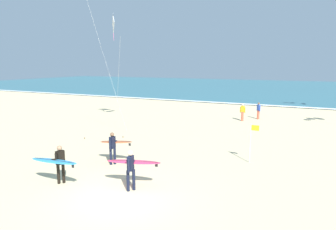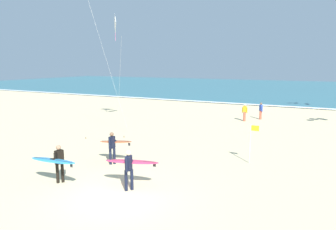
{
  "view_description": "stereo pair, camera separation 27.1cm",
  "coord_description": "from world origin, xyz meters",
  "px_view_note": "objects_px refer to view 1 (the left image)",
  "views": [
    {
      "loc": [
        6.57,
        -9.34,
        5.2
      ],
      "look_at": [
        -0.8,
        5.96,
        2.31
      ],
      "focal_mm": 32.41,
      "sensor_mm": 36.0,
      "label": 1
    },
    {
      "loc": [
        6.82,
        -9.22,
        5.2
      ],
      "look_at": [
        -0.8,
        5.96,
        2.31
      ],
      "focal_mm": 32.41,
      "sensor_mm": 36.0,
      "label": 2
    }
  ],
  "objects_px": {
    "surfer_trailing": "(132,165)",
    "lifeguard_flag": "(251,139)",
    "surfer_lead": "(114,144)",
    "surfer_third": "(57,161)",
    "bystander_blue_top": "(258,111)",
    "kite_diamond_ivory_mid": "(113,26)",
    "bystander_yellow_top": "(243,112)"
  },
  "relations": [
    {
      "from": "surfer_trailing",
      "to": "lifeguard_flag",
      "type": "relative_size",
      "value": 1.16
    },
    {
      "from": "surfer_trailing",
      "to": "surfer_lead",
      "type": "bearing_deg",
      "value": 137.77
    },
    {
      "from": "surfer_third",
      "to": "bystander_blue_top",
      "type": "bearing_deg",
      "value": 75.5
    },
    {
      "from": "surfer_trailing",
      "to": "kite_diamond_ivory_mid",
      "type": "bearing_deg",
      "value": 128.15
    },
    {
      "from": "surfer_lead",
      "to": "lifeguard_flag",
      "type": "distance_m",
      "value": 7.2
    },
    {
      "from": "kite_diamond_ivory_mid",
      "to": "lifeguard_flag",
      "type": "relative_size",
      "value": 4.36
    },
    {
      "from": "kite_diamond_ivory_mid",
      "to": "bystander_yellow_top",
      "type": "relative_size",
      "value": 5.76
    },
    {
      "from": "surfer_third",
      "to": "kite_diamond_ivory_mid",
      "type": "xyz_separation_m",
      "value": [
        -5.17,
        11.61,
        7.16
      ]
    },
    {
      "from": "surfer_lead",
      "to": "surfer_trailing",
      "type": "relative_size",
      "value": 0.81
    },
    {
      "from": "surfer_trailing",
      "to": "bystander_blue_top",
      "type": "bearing_deg",
      "value": 83.92
    },
    {
      "from": "surfer_lead",
      "to": "surfer_third",
      "type": "distance_m",
      "value": 3.44
    },
    {
      "from": "surfer_third",
      "to": "lifeguard_flag",
      "type": "xyz_separation_m",
      "value": [
        6.96,
        6.64,
        0.22
      ]
    },
    {
      "from": "surfer_trailing",
      "to": "surfer_third",
      "type": "xyz_separation_m",
      "value": [
        -3.14,
        -1.03,
        0.0
      ]
    },
    {
      "from": "surfer_third",
      "to": "bystander_blue_top",
      "type": "relative_size",
      "value": 1.57
    },
    {
      "from": "surfer_lead",
      "to": "kite_diamond_ivory_mid",
      "type": "relative_size",
      "value": 0.22
    },
    {
      "from": "surfer_lead",
      "to": "bystander_blue_top",
      "type": "bearing_deg",
      "value": 74.36
    },
    {
      "from": "bystander_yellow_top",
      "to": "bystander_blue_top",
      "type": "distance_m",
      "value": 1.94
    },
    {
      "from": "kite_diamond_ivory_mid",
      "to": "bystander_blue_top",
      "type": "xyz_separation_m",
      "value": [
        10.33,
        8.33,
        -7.39
      ]
    },
    {
      "from": "surfer_lead",
      "to": "kite_diamond_ivory_mid",
      "type": "height_order",
      "value": "kite_diamond_ivory_mid"
    },
    {
      "from": "kite_diamond_ivory_mid",
      "to": "bystander_yellow_top",
      "type": "bearing_deg",
      "value": 36.45
    },
    {
      "from": "surfer_trailing",
      "to": "kite_diamond_ivory_mid",
      "type": "relative_size",
      "value": 0.27
    },
    {
      "from": "surfer_third",
      "to": "surfer_trailing",
      "type": "bearing_deg",
      "value": 18.06
    },
    {
      "from": "bystander_yellow_top",
      "to": "lifeguard_flag",
      "type": "distance_m",
      "value": 12.13
    },
    {
      "from": "surfer_third",
      "to": "kite_diamond_ivory_mid",
      "type": "distance_m",
      "value": 14.59
    },
    {
      "from": "bystander_blue_top",
      "to": "lifeguard_flag",
      "type": "relative_size",
      "value": 0.76
    },
    {
      "from": "bystander_yellow_top",
      "to": "surfer_trailing",
      "type": "bearing_deg",
      "value": -92.83
    },
    {
      "from": "surfer_trailing",
      "to": "bystander_blue_top",
      "type": "xyz_separation_m",
      "value": [
        2.01,
        18.92,
        -0.24
      ]
    },
    {
      "from": "surfer_trailing",
      "to": "bystander_yellow_top",
      "type": "bearing_deg",
      "value": 87.17
    },
    {
      "from": "bystander_yellow_top",
      "to": "surfer_lead",
      "type": "bearing_deg",
      "value": -103.06
    },
    {
      "from": "kite_diamond_ivory_mid",
      "to": "lifeguard_flag",
      "type": "bearing_deg",
      "value": -22.31
    },
    {
      "from": "lifeguard_flag",
      "to": "surfer_trailing",
      "type": "bearing_deg",
      "value": -124.18
    },
    {
      "from": "surfer_lead",
      "to": "kite_diamond_ivory_mid",
      "type": "xyz_separation_m",
      "value": [
        -5.7,
        8.21,
        7.16
      ]
    }
  ]
}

